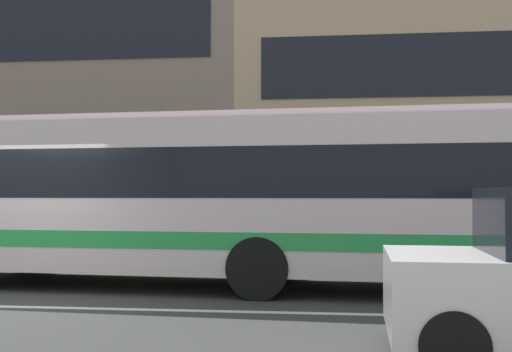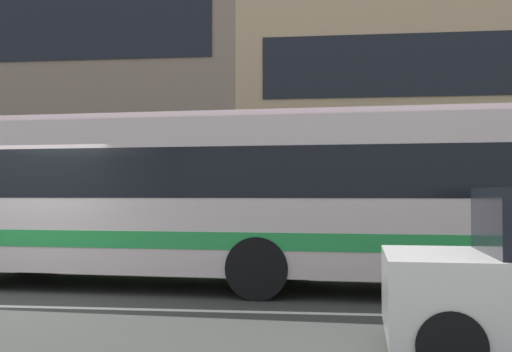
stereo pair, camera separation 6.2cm
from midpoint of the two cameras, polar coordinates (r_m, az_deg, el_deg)
name	(u,v)px [view 2 (the right image)]	position (r m, az deg, el deg)	size (l,w,h in m)	color
hedge_row_far	(263,239)	(14.75, 0.79, -5.80)	(18.77, 1.10, 1.19)	#255F26
apartment_block_left	(20,79)	(26.36, -20.67, 8.27)	(18.34, 8.40, 12.26)	gray
transit_bus	(232,193)	(11.22, -2.05, -1.60)	(11.34, 3.35, 3.04)	beige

